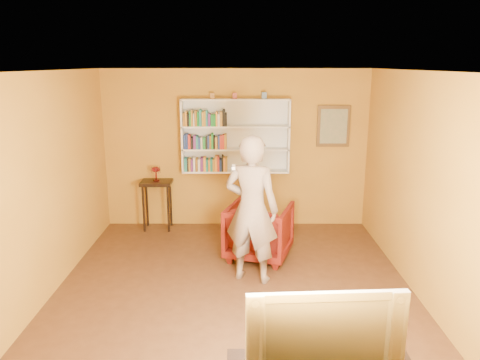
# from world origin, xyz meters

# --- Properties ---
(room_shell) EXTENTS (5.30, 5.80, 2.88)m
(room_shell) POSITION_xyz_m (0.00, 0.00, 1.02)
(room_shell) COLOR #442816
(room_shell) RESTS_ON ground
(bookshelf) EXTENTS (1.80, 0.29, 1.23)m
(bookshelf) POSITION_xyz_m (0.00, 2.41, 1.59)
(bookshelf) COLOR silver
(bookshelf) RESTS_ON room_shell
(books_row_lower) EXTENTS (0.72, 0.19, 0.27)m
(books_row_lower) POSITION_xyz_m (-0.49, 2.30, 1.13)
(books_row_lower) COLOR #217A78
(books_row_lower) RESTS_ON bookshelf
(books_row_middle) EXTENTS (0.71, 0.19, 0.26)m
(books_row_middle) POSITION_xyz_m (-0.50, 2.30, 1.51)
(books_row_middle) COLOR navy
(books_row_middle) RESTS_ON bookshelf
(books_row_upper) EXTENTS (0.72, 0.19, 0.27)m
(books_row_upper) POSITION_xyz_m (-0.50, 2.30, 1.89)
(books_row_upper) COLOR brown
(books_row_upper) RESTS_ON bookshelf
(ornament_left) EXTENTS (0.07, 0.07, 0.10)m
(ornament_left) POSITION_xyz_m (-0.38, 2.35, 2.26)
(ornament_left) COLOR #9A672C
(ornament_left) RESTS_ON bookshelf
(ornament_centre) EXTENTS (0.07, 0.07, 0.10)m
(ornament_centre) POSITION_xyz_m (-0.01, 2.35, 2.26)
(ornament_centre) COLOR #9D3E34
(ornament_centre) RESTS_ON bookshelf
(ornament_right) EXTENTS (0.08, 0.08, 0.11)m
(ornament_right) POSITION_xyz_m (0.47, 2.35, 2.27)
(ornament_right) COLOR slate
(ornament_right) RESTS_ON bookshelf
(framed_painting) EXTENTS (0.55, 0.05, 0.70)m
(framed_painting) POSITION_xyz_m (1.65, 2.46, 1.75)
(framed_painting) COLOR #513717
(framed_painting) RESTS_ON room_shell
(console_table) EXTENTS (0.52, 0.40, 0.85)m
(console_table) POSITION_xyz_m (-1.34, 2.25, 0.70)
(console_table) COLOR black
(console_table) RESTS_ON ground
(ruby_lustre) EXTENTS (0.15, 0.15, 0.25)m
(ruby_lustre) POSITION_xyz_m (-1.34, 2.25, 1.03)
(ruby_lustre) COLOR maroon
(ruby_lustre) RESTS_ON console_table
(armchair) EXTENTS (1.09, 1.11, 0.81)m
(armchair) POSITION_xyz_m (0.35, 1.03, 0.41)
(armchair) COLOR #4C0605
(armchair) RESTS_ON ground
(person) EXTENTS (0.82, 0.67, 1.93)m
(person) POSITION_xyz_m (0.22, 0.31, 0.97)
(person) COLOR #806C5E
(person) RESTS_ON ground
(game_remote) EXTENTS (0.04, 0.15, 0.04)m
(game_remote) POSITION_xyz_m (0.00, -0.04, 1.60)
(game_remote) COLOR white
(game_remote) RESTS_ON person
(television) EXTENTS (1.19, 0.23, 0.68)m
(television) POSITION_xyz_m (0.70, -2.25, 0.86)
(television) COLOR black
(television) RESTS_ON tv_cabinet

